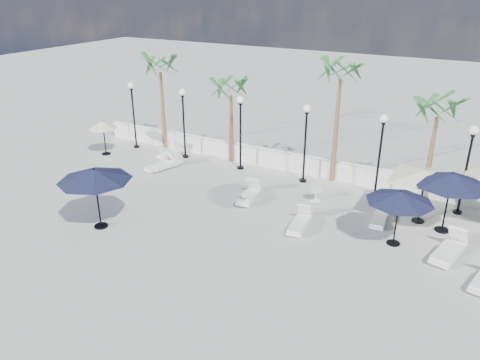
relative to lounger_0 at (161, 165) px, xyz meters
The scene contains 27 objects.
ground 8.30m from the lounger_0, 31.90° to the right, with size 100.00×100.00×0.00m, color #AEAEA9.
balustrade 7.71m from the lounger_0, 23.83° to the left, with size 26.00×0.30×1.01m.
lamppost_0 4.64m from the lounger_0, 148.53° to the left, with size 0.36×0.36×3.84m.
lamppost_1 3.10m from the lounger_0, 88.71° to the left, with size 0.36×0.36×3.84m.
lamppost_2 4.71m from the lounger_0, 30.78° to the left, with size 0.36×0.36×3.84m.
lamppost_3 7.70m from the lounger_0, 16.69° to the left, with size 0.36×0.36×3.84m.
lamppost_4 10.99m from the lounger_0, 11.33° to the left, with size 0.36×0.36×3.84m.
lamppost_5 14.39m from the lounger_0, ahead, with size 0.36×0.36×3.84m.
palm_0 5.56m from the lounger_0, 123.83° to the left, with size 2.60×2.60×5.50m.
palm_1 5.24m from the lounger_0, 48.83° to the left, with size 2.60×2.60×4.70m.
palm_2 10.02m from the lounger_0, 19.46° to the left, with size 2.60×2.60×6.10m.
palm_3 13.41m from the lounger_0, 13.07° to the left, with size 2.60×2.60×4.90m.
lounger_0 is the anchor object (origin of this frame).
lounger_1 1.99m from the lounger_0, 112.83° to the left, with size 0.80×1.77×0.64m.
lounger_2 0.40m from the lounger_0, 82.98° to the left, with size 0.95×2.01×0.73m.
lounger_3 5.77m from the lounger_0, 10.05° to the right, with size 0.92×1.97×0.71m.
lounger_4 11.35m from the lounger_0, ahead, with size 0.68×1.72×0.63m.
lounger_5 8.97m from the lounger_0, 15.04° to the right, with size 0.82×1.90×0.69m.
lounger_7 14.22m from the lounger_0, ahead, with size 1.12×2.23×0.80m.
side_table_0 1.96m from the lounger_0, 126.62° to the left, with size 0.49×0.49×0.48m.
side_table_1 6.02m from the lounger_0, 14.51° to the right, with size 0.48×0.48×0.47m.
side_table_2 8.36m from the lounger_0, ahead, with size 0.57×0.57×0.55m.
parasol_navy_left 6.60m from the lounger_0, 74.67° to the right, with size 2.87×2.87×2.53m.
parasol_navy_mid 12.46m from the lounger_0, ahead, with size 2.45×2.45×2.20m.
parasol_navy_right 13.82m from the lounger_0, ahead, with size 2.80×2.80×2.51m.
parasol_cream_sq_a 12.88m from the lounger_0, ahead, with size 4.95×4.95×2.43m.
parasol_cream_small 4.45m from the lounger_0, behind, with size 1.61×1.61×1.98m.
Camera 1 is at (7.44, -13.41, 9.13)m, focal length 35.00 mm.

